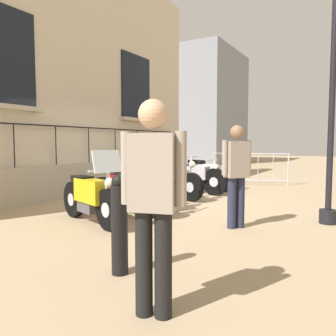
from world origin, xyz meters
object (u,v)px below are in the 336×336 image
motorcycle_yellow (91,198)px  motorcycle_silver (193,177)px  pedestrian_standing (237,170)px  lamppost (333,70)px  motorcycle_red (127,191)px  crowd_barrier (251,168)px  motorcycle_white (205,175)px  pedestrian_walking (153,195)px  bollard (119,224)px  motorcycle_green (148,186)px  motorcycle_orange (172,181)px

motorcycle_yellow → motorcycle_silver: bearing=90.2°
motorcycle_silver → pedestrian_standing: pedestrian_standing is taller
lamppost → pedestrian_standing: lamppost is taller
motorcycle_red → lamppost: bearing=17.9°
crowd_barrier → motorcycle_white: bearing=-117.4°
crowd_barrier → pedestrian_walking: pedestrian_walking is taller
bollard → crowd_barrier: bearing=96.9°
pedestrian_standing → pedestrian_walking: 3.02m
motorcycle_green → crowd_barrier: (0.95, 4.64, 0.13)m
motorcycle_silver → crowd_barrier: (0.86, 2.54, 0.13)m
pedestrian_standing → pedestrian_walking: pedestrian_walking is taller
motorcycle_white → crowd_barrier: size_ratio=0.88×
lamppost → crowd_barrier: (-2.68, 4.49, -2.03)m
motorcycle_white → motorcycle_green: bearing=-91.5°
motorcycle_silver → motorcycle_red: bearing=-88.3°
motorcycle_silver → bollard: bearing=-71.5°
motorcycle_green → pedestrian_standing: size_ratio=1.17×
motorcycle_yellow → lamppost: size_ratio=0.39×
crowd_barrier → pedestrian_standing: 5.76m
bollard → pedestrian_standing: pedestrian_standing is taller
motorcycle_white → motorcycle_yellow: bearing=-89.6°
crowd_barrier → pedestrian_walking: size_ratio=1.31×
motorcycle_red → bollard: 2.98m
pedestrian_walking → crowd_barrier: bearing=101.5°
pedestrian_standing → pedestrian_walking: bearing=-83.5°
motorcycle_orange → crowd_barrier: bearing=75.1°
motorcycle_red → crowd_barrier: motorcycle_red is taller
motorcycle_yellow → bollard: size_ratio=1.75×
crowd_barrier → motorcycle_silver: bearing=-108.6°
motorcycle_green → pedestrian_walking: pedestrian_walking is taller
motorcycle_green → motorcycle_silver: size_ratio=0.92×
motorcycle_red → pedestrian_standing: size_ratio=1.22×
motorcycle_yellow → motorcycle_silver: (-0.02, 4.00, -0.01)m
lamppost → pedestrian_walking: lamppost is taller
motorcycle_orange → lamppost: size_ratio=0.42×
motorcycle_orange → pedestrian_standing: 3.13m
motorcycle_red → motorcycle_silver: (-0.09, 3.06, -0.02)m
crowd_barrier → bollard: bearing=-83.1°
motorcycle_yellow → crowd_barrier: motorcycle_yellow is taller
pedestrian_standing → lamppost: bearing=40.4°
motorcycle_red → crowd_barrier: 5.66m
motorcycle_silver → motorcycle_white: bearing=91.0°
motorcycle_red → motorcycle_green: 0.99m
motorcycle_orange → lamppost: (3.62, -0.92, 2.16)m
lamppost → pedestrian_standing: (-1.27, -1.08, -1.66)m
motorcycle_red → motorcycle_silver: bearing=91.7°
motorcycle_white → pedestrian_walking: 7.39m
motorcycle_white → motorcycle_orange: bearing=-92.2°
crowd_barrier → pedestrian_walking: bearing=-78.5°
motorcycle_orange → motorcycle_white: bearing=87.8°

